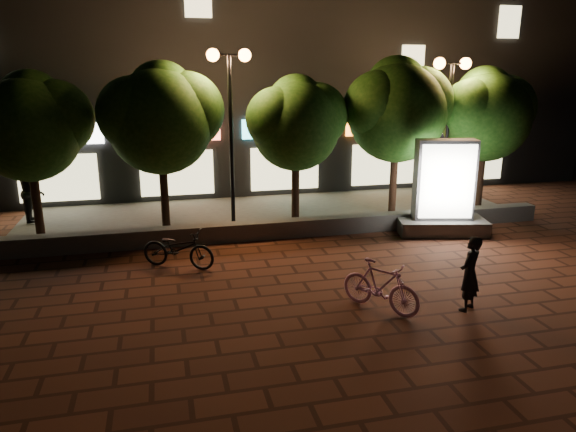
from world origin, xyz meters
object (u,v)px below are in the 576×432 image
object	(u,v)px
tree_right	(398,107)
street_lamp_right	(450,96)
street_lamp_left	(230,93)
tree_far_left	(29,123)
tree_left	(161,115)
scooter_pink	(381,286)
tree_mid	(297,120)
pedestrian	(32,192)
ad_kiosk	(443,196)
tree_far_right	(487,111)
rider	(470,274)
scooter_parked	(178,248)

from	to	relation	value
tree_right	street_lamp_right	xyz separation A→B (m)	(1.64, -0.26, 0.33)
street_lamp_left	tree_far_left	bearing A→B (deg)	177.24
tree_left	tree_right	world-z (taller)	tree_right
tree_far_left	scooter_pink	bearing A→B (deg)	-41.65
tree_far_left	scooter_pink	xyz separation A→B (m)	(7.50, -6.67, -2.78)
tree_far_left	street_lamp_right	bearing A→B (deg)	-1.21
tree_mid	pedestrian	xyz separation A→B (m)	(-8.05, 1.80, -2.20)
scooter_pink	ad_kiosk	bearing A→B (deg)	12.32
street_lamp_left	pedestrian	xyz separation A→B (m)	(-6.00, 2.06, -3.01)
tree_left	tree_far_right	xyz separation A→B (m)	(10.50, -0.00, -0.08)
tree_far_left	pedestrian	distance (m)	2.95
tree_far_right	ad_kiosk	world-z (taller)	tree_far_right
tree_left	street_lamp_left	bearing A→B (deg)	-7.70
ad_kiosk	scooter_pink	world-z (taller)	ad_kiosk
tree_far_right	street_lamp_left	bearing A→B (deg)	-178.24
street_lamp_left	ad_kiosk	distance (m)	6.87
tree_left	rider	bearing A→B (deg)	-51.07
street_lamp_left	ad_kiosk	bearing A→B (deg)	-17.53
tree_left	street_lamp_left	world-z (taller)	street_lamp_left
tree_mid	street_lamp_right	distance (m)	5.00
tree_left	pedestrian	size ratio (longest dim) A/B	2.60
street_lamp_right	scooter_pink	bearing A→B (deg)	-127.66
tree_mid	street_lamp_left	distance (m)	2.22
tree_mid	tree_far_left	bearing A→B (deg)	180.00
ad_kiosk	rider	xyz separation A→B (m)	(-2.17, -4.93, -0.35)
tree_left	ad_kiosk	xyz separation A→B (m)	(7.88, -2.14, -2.33)
tree_left	pedestrian	distance (m)	5.05
scooter_parked	pedestrian	distance (m)	6.64
tree_far_left	scooter_parked	world-z (taller)	tree_far_left
street_lamp_right	pedestrian	size ratio (longest dim) A/B	2.65
tree_far_left	rider	size ratio (longest dim) A/B	3.00
rider	tree_far_left	bearing A→B (deg)	-72.71
tree_mid	street_lamp_right	bearing A→B (deg)	-3.04
tree_far_right	street_lamp_right	bearing A→B (deg)	-170.39
ad_kiosk	pedestrian	bearing A→B (deg)	161.75
street_lamp_left	rider	size ratio (longest dim) A/B	3.35
tree_far_left	tree_right	world-z (taller)	tree_right
ad_kiosk	pedestrian	xyz separation A→B (m)	(-11.93, 3.94, -0.10)
scooter_parked	tree_far_left	bearing A→B (deg)	76.82
ad_kiosk	scooter_parked	size ratio (longest dim) A/B	1.50
street_lamp_right	scooter_pink	xyz separation A→B (m)	(-4.95, -6.41, -3.38)
tree_far_right	street_lamp_left	size ratio (longest dim) A/B	0.92
tree_mid	tree_right	distance (m)	3.32
tree_far_left	scooter_pink	size ratio (longest dim) A/B	2.70
tree_mid	ad_kiosk	xyz separation A→B (m)	(3.88, -2.14, -2.10)
scooter_parked	rider	bearing A→B (deg)	-95.89
tree_far_right	scooter_pink	xyz separation A→B (m)	(-6.50, -6.67, -2.85)
scooter_pink	street_lamp_right	bearing A→B (deg)	15.21
tree_far_left	tree_far_right	world-z (taller)	tree_far_right
tree_far_right	ad_kiosk	xyz separation A→B (m)	(-2.62, -2.14, -2.25)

